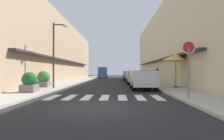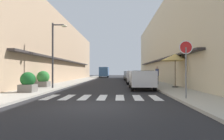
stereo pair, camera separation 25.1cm
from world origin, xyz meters
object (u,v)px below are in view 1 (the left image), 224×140
object	(u,v)px
delivery_van	(103,71)
cafe_umbrella	(176,57)
parked_car_distant	(128,74)
parked_car_far	(131,75)
pedestrian_walking_near	(157,75)
planter_corner	(29,82)
planter_midblock	(44,79)
street_lamp	(56,48)
parked_car_near	(143,78)
parked_car_mid	(135,76)
round_street_sign	(189,54)

from	to	relation	value
delivery_van	cafe_umbrella	distance (m)	29.59
parked_car_distant	cafe_umbrella	world-z (taller)	cafe_umbrella
parked_car_far	pedestrian_walking_near	bearing A→B (deg)	-76.58
planter_corner	planter_midblock	xyz separation A→B (m)	(-0.68, 4.13, 0.04)
street_lamp	pedestrian_walking_near	world-z (taller)	street_lamp
pedestrian_walking_near	parked_car_near	bearing A→B (deg)	-83.79
delivery_van	pedestrian_walking_near	distance (m)	26.15
parked_car_mid	round_street_sign	size ratio (longest dim) A/B	1.45
street_lamp	delivery_van	bearing A→B (deg)	86.83
round_street_sign	pedestrian_walking_near	bearing A→B (deg)	86.81
delivery_van	pedestrian_walking_near	xyz separation A→B (m)	(7.17, -25.15, -0.35)
parked_car_near	planter_midblock	distance (m)	8.21
round_street_sign	planter_midblock	world-z (taller)	round_street_sign
cafe_umbrella	parked_car_mid	bearing A→B (deg)	117.44
parked_car_mid	cafe_umbrella	world-z (taller)	cafe_umbrella
parked_car_near	parked_car_far	bearing A→B (deg)	90.00
round_street_sign	planter_midblock	bearing A→B (deg)	145.25
parked_car_distant	round_street_sign	xyz separation A→B (m)	(1.47, -24.22, 1.33)
planter_corner	pedestrian_walking_near	size ratio (longest dim) A/B	0.71
parked_car_far	pedestrian_walking_near	distance (m)	8.71
parked_car_far	cafe_umbrella	world-z (taller)	cafe_umbrella
parked_car_mid	pedestrian_walking_near	bearing A→B (deg)	-46.93
street_lamp	pedestrian_walking_near	bearing A→B (deg)	25.61
parked_car_near	planter_corner	size ratio (longest dim) A/B	3.16
cafe_umbrella	parked_car_distant	bearing A→B (deg)	99.13
street_lamp	planter_midblock	xyz separation A→B (m)	(-1.37, 1.04, -2.49)
delivery_van	street_lamp	xyz separation A→B (m)	(-1.63, -29.37, 1.86)
parked_car_mid	pedestrian_walking_near	xyz separation A→B (m)	(2.02, -2.16, 0.13)
parked_car_distant	parked_car_mid	bearing A→B (deg)	-90.00
parked_car_distant	planter_corner	world-z (taller)	parked_car_distant
cafe_umbrella	planter_midblock	size ratio (longest dim) A/B	2.03
street_lamp	planter_midblock	size ratio (longest dim) A/B	3.82
planter_corner	delivery_van	bearing A→B (deg)	85.91
parked_car_near	delivery_van	world-z (taller)	delivery_van
parked_car_distant	cafe_umbrella	xyz separation A→B (m)	(2.84, -17.69, 1.63)
parked_car_far	parked_car_near	bearing A→B (deg)	-90.00
delivery_van	planter_midblock	bearing A→B (deg)	-96.04
parked_car_near	round_street_sign	distance (m)	5.97
parked_car_near	parked_car_mid	world-z (taller)	same
planter_midblock	delivery_van	bearing A→B (deg)	83.96
parked_car_distant	street_lamp	size ratio (longest dim) A/B	0.77
delivery_van	parked_car_near	bearing A→B (deg)	-80.06
cafe_umbrella	pedestrian_walking_near	xyz separation A→B (m)	(-0.82, 3.31, -1.50)
delivery_van	parked_car_far	bearing A→B (deg)	-72.86
street_lamp	planter_corner	bearing A→B (deg)	-102.63
parked_car_near	street_lamp	size ratio (longest dim) A/B	0.78
street_lamp	parked_car_distant	bearing A→B (deg)	69.98
parked_car_near	planter_corner	bearing A→B (deg)	-157.49
parked_car_near	parked_car_mid	distance (m)	6.37
parked_car_mid	planter_midblock	xyz separation A→B (m)	(-8.14, -5.33, -0.15)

